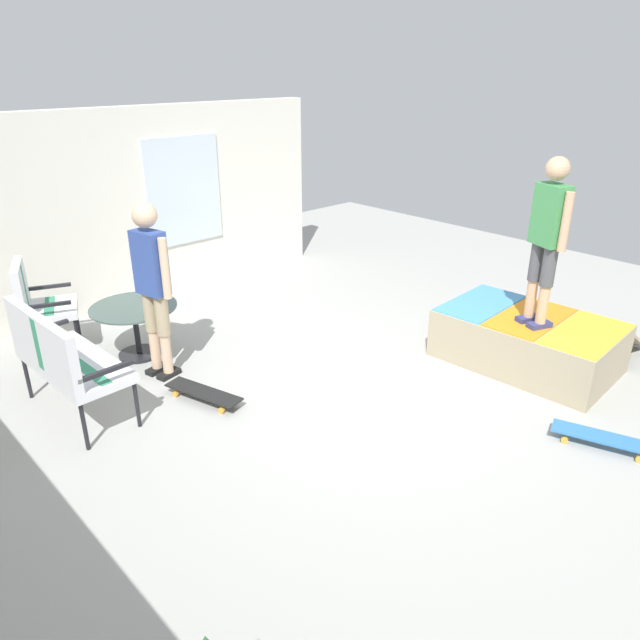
% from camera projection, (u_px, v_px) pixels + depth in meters
% --- Properties ---
extents(ground_plane, '(12.00, 12.00, 0.10)m').
position_uv_depth(ground_plane, '(365.00, 398.00, 5.69)').
color(ground_plane, '#A8A8A3').
extents(house_facade, '(0.23, 6.00, 2.44)m').
position_uv_depth(house_facade, '(119.00, 210.00, 7.41)').
color(house_facade, white).
rests_on(house_facade, ground_plane).
extents(skate_ramp, '(1.79, 1.88, 0.53)m').
position_uv_depth(skate_ramp, '(529.00, 339.00, 6.17)').
color(skate_ramp, tan).
rests_on(skate_ramp, ground_plane).
extents(patio_bench, '(1.27, 0.60, 1.02)m').
position_uv_depth(patio_bench, '(60.00, 355.00, 5.07)').
color(patio_bench, black).
rests_on(patio_bench, ground_plane).
extents(patio_chair_near_house, '(0.78, 0.74, 1.02)m').
position_uv_depth(patio_chair_near_house, '(36.00, 299.00, 6.26)').
color(patio_chair_near_house, black).
rests_on(patio_chair_near_house, ground_plane).
extents(patio_table, '(0.90, 0.90, 0.57)m').
position_uv_depth(patio_table, '(135.00, 321.00, 6.26)').
color(patio_table, black).
rests_on(patio_table, ground_plane).
extents(person_watching, '(0.47, 0.29, 1.76)m').
position_uv_depth(person_watching, '(152.00, 278.00, 5.62)').
color(person_watching, black).
rests_on(person_watching, ground_plane).
extents(person_skater, '(0.45, 0.33, 1.63)m').
position_uv_depth(person_skater, '(548.00, 232.00, 5.50)').
color(person_skater, navy).
rests_on(person_skater, skate_ramp).
extents(skateboard_by_bench, '(0.82, 0.41, 0.10)m').
position_uv_depth(skateboard_by_bench, '(203.00, 393.00, 5.52)').
color(skateboard_by_bench, black).
rests_on(skateboard_by_bench, ground_plane).
extents(skateboard_spare, '(0.82, 0.45, 0.10)m').
position_uv_depth(skateboard_spare, '(603.00, 438.00, 4.85)').
color(skateboard_spare, '#3372B2').
rests_on(skateboard_spare, ground_plane).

